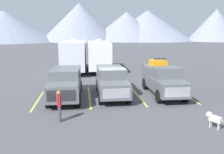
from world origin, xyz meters
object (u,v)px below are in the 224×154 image
at_px(pickup_truck_c, 163,79).
at_px(camper_trailer_a, 74,55).
at_px(camper_trailer_b, 99,54).
at_px(dog, 213,117).
at_px(pickup_truck_b, 111,81).
at_px(pickup_truck_a, 66,82).
at_px(person_a, 59,104).

xyz_separation_m(pickup_truck_c, camper_trailer_a, (-6.83, 10.32, 0.80)).
bearing_deg(camper_trailer_a, camper_trailer_b, 5.65).
xyz_separation_m(camper_trailer_a, dog, (7.22, -16.42, -1.46)).
distance_m(pickup_truck_b, camper_trailer_a, 10.67).
bearing_deg(pickup_truck_b, pickup_truck_a, -175.27).
relative_size(camper_trailer_b, dog, 10.77).
bearing_deg(pickup_truck_b, dog, -56.08).
bearing_deg(pickup_truck_b, camper_trailer_a, 106.56).
distance_m(camper_trailer_a, person_a, 14.74).
bearing_deg(dog, pickup_truck_a, 141.30).
height_order(pickup_truck_a, pickup_truck_c, pickup_truck_c).
bearing_deg(pickup_truck_b, camper_trailer_b, 91.07).
xyz_separation_m(pickup_truck_b, person_a, (-3.27, -4.50, -0.15)).
relative_size(pickup_truck_a, person_a, 3.18).
xyz_separation_m(pickup_truck_b, dog, (4.18, -6.22, -0.58)).
distance_m(pickup_truck_c, camper_trailer_b, 11.35).
bearing_deg(camper_trailer_a, pickup_truck_b, -73.44).
xyz_separation_m(pickup_truck_b, pickup_truck_c, (3.79, -0.12, 0.08)).
height_order(pickup_truck_c, person_a, pickup_truck_c).
bearing_deg(dog, pickup_truck_b, 123.92).
relative_size(pickup_truck_b, camper_trailer_b, 0.62).
bearing_deg(dog, camper_trailer_b, 104.70).
xyz_separation_m(person_a, dog, (7.45, -1.72, -0.43)).
xyz_separation_m(pickup_truck_c, dog, (0.39, -6.10, -0.66)).
bearing_deg(pickup_truck_c, camper_trailer_b, 110.63).
distance_m(camper_trailer_b, dog, 17.32).
height_order(pickup_truck_a, camper_trailer_b, camper_trailer_b).
bearing_deg(pickup_truck_a, camper_trailer_b, 74.14).
bearing_deg(camper_trailer_a, pickup_truck_c, -56.51).
xyz_separation_m(pickup_truck_a, dog, (7.43, -5.95, -0.60)).
xyz_separation_m(pickup_truck_c, camper_trailer_b, (-3.99, 10.60, 0.75)).
xyz_separation_m(pickup_truck_c, person_a, (-7.06, -4.38, -0.23)).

